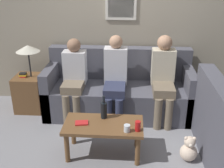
% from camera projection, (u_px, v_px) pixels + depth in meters
% --- Properties ---
extents(ground_plane, '(16.00, 16.00, 0.00)m').
position_uv_depth(ground_plane, '(117.00, 128.00, 4.11)').
color(ground_plane, gray).
extents(wall_back, '(9.00, 0.08, 2.60)m').
position_uv_depth(wall_back, '(121.00, 26.00, 4.47)').
color(wall_back, '#9E937F').
rests_on(wall_back, ground_plane).
extents(couch_main, '(2.25, 0.85, 1.00)m').
position_uv_depth(couch_main, '(119.00, 92.00, 4.44)').
color(couch_main, '#4C4C56').
rests_on(couch_main, ground_plane).
extents(coffee_table, '(0.96, 0.50, 0.43)m').
position_uv_depth(coffee_table, '(103.00, 129.00, 3.42)').
color(coffee_table, brown).
rests_on(coffee_table, ground_plane).
extents(side_table_with_lamp, '(0.45, 0.43, 1.09)m').
position_uv_depth(side_table_with_lamp, '(30.00, 88.00, 4.50)').
color(side_table_with_lamp, brown).
rests_on(side_table_with_lamp, ground_plane).
extents(wine_bottle, '(0.08, 0.08, 0.30)m').
position_uv_depth(wine_bottle, '(104.00, 110.00, 3.48)').
color(wine_bottle, black).
rests_on(wine_bottle, coffee_table).
extents(drinking_glass, '(0.07, 0.07, 0.09)m').
position_uv_depth(drinking_glass, '(127.00, 128.00, 3.22)').
color(drinking_glass, silver).
rests_on(drinking_glass, coffee_table).
extents(book_stack, '(0.17, 0.13, 0.02)m').
position_uv_depth(book_stack, '(82.00, 123.00, 3.39)').
color(book_stack, red).
rests_on(book_stack, coffee_table).
extents(soda_can, '(0.07, 0.07, 0.12)m').
position_uv_depth(soda_can, '(138.00, 126.00, 3.23)').
color(soda_can, red).
rests_on(soda_can, coffee_table).
extents(person_left, '(0.34, 0.57, 1.21)m').
position_uv_depth(person_left, '(74.00, 76.00, 4.20)').
color(person_left, '#756651').
rests_on(person_left, ground_plane).
extents(person_middle, '(0.34, 0.65, 1.27)m').
position_uv_depth(person_middle, '(115.00, 76.00, 4.14)').
color(person_middle, '#2D334C').
rests_on(person_middle, ground_plane).
extents(person_right, '(0.34, 0.63, 1.27)m').
position_uv_depth(person_right, '(163.00, 75.00, 4.13)').
color(person_right, '#756651').
rests_on(person_right, ground_plane).
extents(teddy_bear, '(0.21, 0.21, 0.33)m').
position_uv_depth(teddy_bear, '(189.00, 150.00, 3.39)').
color(teddy_bear, beige).
rests_on(teddy_bear, ground_plane).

